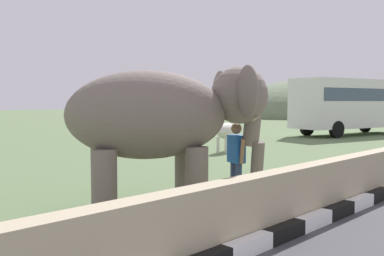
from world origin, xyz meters
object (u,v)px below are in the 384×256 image
at_px(cow_near, 227,131).
at_px(bus_white, 353,102).
at_px(person_handler, 236,157).
at_px(elephant, 167,117).

bearing_deg(cow_near, bus_white, 1.41).
bearing_deg(person_handler, cow_near, 41.21).
height_order(elephant, cow_near, elephant).
bearing_deg(cow_near, elephant, -146.83).
relative_size(elephant, person_handler, 2.39).
xyz_separation_m(person_handler, cow_near, (6.79, 5.94, -0.06)).
bearing_deg(elephant, person_handler, -18.96).
height_order(person_handler, cow_near, person_handler).
bearing_deg(person_handler, elephant, 161.04).
xyz_separation_m(elephant, bus_white, (21.16, 5.74, 0.26)).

